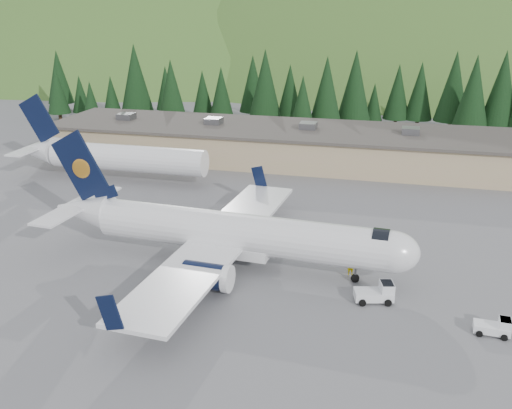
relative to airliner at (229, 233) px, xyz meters
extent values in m
plane|color=slate|center=(1.04, -0.07, -3.15)|extent=(600.00, 600.00, 0.00)
cylinder|color=white|center=(1.04, -0.07, 0.16)|extent=(27.40, 5.38, 3.65)
ellipsoid|color=white|center=(14.62, -0.93, 0.16)|extent=(4.97, 3.95, 3.65)
cylinder|color=black|center=(13.65, -0.87, 0.60)|extent=(1.55, 3.09, 3.01)
cone|color=white|center=(-15.45, 0.99, 0.55)|extent=(6.05, 4.02, 3.65)
cube|color=white|center=(0.07, 0.00, -1.38)|extent=(7.96, 3.60, 0.97)
cube|color=white|center=(-0.90, 0.06, -0.81)|extent=(7.44, 33.32, 0.34)
cube|color=black|center=(-1.30, 16.64, 0.45)|extent=(1.97, 0.27, 2.79)
cube|color=black|center=(-3.41, -16.34, 0.45)|extent=(1.97, 0.27, 2.79)
cylinder|color=black|center=(0.43, 5.62, -1.64)|extent=(4.22, 2.49, 2.24)
cylinder|color=white|center=(2.27, 5.50, -1.64)|extent=(0.73, 2.40, 2.37)
cube|color=white|center=(0.43, 5.62, -1.11)|extent=(2.15, 0.38, 0.87)
cylinder|color=black|center=(-0.29, -5.63, -1.64)|extent=(4.22, 2.49, 2.24)
cylinder|color=white|center=(1.55, -5.75, -1.64)|extent=(0.73, 2.40, 2.37)
cube|color=white|center=(-0.29, -5.63, -1.11)|extent=(2.15, 0.38, 0.87)
cube|color=black|center=(-15.26, 0.97, 5.10)|extent=(6.02, 0.67, 7.14)
ellipsoid|color=orange|center=(-15.05, 1.16, 4.90)|extent=(1.93, 0.30, 1.92)
ellipsoid|color=orange|center=(-15.08, 0.77, 4.90)|extent=(1.93, 0.30, 1.92)
cube|color=black|center=(-12.74, 0.81, 2.57)|extent=(2.69, 0.41, 1.93)
cube|color=white|center=(-15.94, 1.02, 1.03)|extent=(3.30, 12.29, 0.21)
cylinder|color=slate|center=(11.71, -0.75, -2.27)|extent=(0.21, 0.21, 1.75)
cylinder|color=black|center=(11.71, -0.75, -2.78)|extent=(0.75, 0.32, 0.74)
cylinder|color=slate|center=(-1.70, 2.74, -2.17)|extent=(0.25, 0.25, 1.94)
cylinder|color=black|center=(-1.32, 2.71, -2.61)|extent=(1.09, 0.41, 1.07)
cylinder|color=black|center=(-2.09, 2.76, -2.61)|extent=(1.09, 0.41, 1.07)
cylinder|color=slate|center=(-2.04, -2.50, -2.17)|extent=(0.25, 0.25, 1.94)
cylinder|color=black|center=(-1.65, -2.52, -2.61)|extent=(1.09, 0.41, 1.07)
cylinder|color=black|center=(-2.43, -2.47, -2.61)|extent=(1.09, 0.41, 1.07)
cylinder|color=white|center=(-20.96, 21.93, 0.05)|extent=(22.00, 3.60, 3.60)
cone|color=white|center=(-34.96, 21.93, 0.25)|extent=(5.00, 3.60, 3.60)
cube|color=black|center=(-33.96, 21.93, 4.85)|extent=(5.82, 0.28, 6.89)
cube|color=white|center=(-34.96, 21.93, 0.85)|extent=(2.40, 11.00, 0.20)
cube|color=white|center=(13.46, -3.76, -2.58)|extent=(3.41, 2.28, 0.73)
cube|color=white|center=(14.47, -3.51, -1.95)|extent=(1.37, 1.67, 0.94)
cube|color=black|center=(14.47, -3.51, -1.54)|extent=(1.24, 1.54, 0.10)
cylinder|color=black|center=(14.26, -2.70, -2.86)|extent=(0.62, 0.36, 0.58)
cylinder|color=black|center=(14.67, -4.32, -2.86)|extent=(0.62, 0.36, 0.58)
cylinder|color=black|center=(12.25, -3.21, -2.86)|extent=(0.62, 0.36, 0.58)
cylinder|color=black|center=(12.66, -4.83, -2.86)|extent=(0.62, 0.36, 0.58)
cube|color=white|center=(22.22, -6.61, -2.68)|extent=(2.62, 1.41, 0.60)
cube|color=white|center=(23.07, -6.66, -2.17)|extent=(0.92, 1.24, 0.77)
cube|color=black|center=(23.07, -6.66, -1.82)|extent=(0.83, 1.15, 0.09)
cylinder|color=black|center=(23.10, -5.98, -2.91)|extent=(0.49, 0.21, 0.48)
cylinder|color=black|center=(23.03, -7.34, -2.91)|extent=(0.49, 0.21, 0.48)
cylinder|color=black|center=(21.40, -5.89, -2.91)|extent=(0.49, 0.21, 0.48)
cylinder|color=black|center=(21.33, -7.25, -2.91)|extent=(0.49, 0.21, 0.48)
cube|color=tan|center=(-3.96, 37.93, -0.75)|extent=(70.00, 16.00, 4.80)
cube|color=#47423D|center=(-3.96, 37.93, 1.80)|extent=(71.00, 17.00, 0.40)
cube|color=slate|center=(-28.96, 37.93, 2.45)|extent=(2.50, 2.50, 1.00)
cube|color=slate|center=(-13.96, 37.93, 2.45)|extent=(2.50, 2.50, 1.00)
cube|color=slate|center=(1.04, 37.93, 2.45)|extent=(2.50, 2.50, 1.00)
cube|color=slate|center=(16.04, 37.93, 2.45)|extent=(2.50, 2.50, 1.00)
imported|color=#F0D200|center=(11.16, 0.63, -2.32)|extent=(0.70, 0.58, 1.64)
cone|color=black|center=(-59.40, 66.77, 4.50)|extent=(5.61, 5.61, 11.47)
cone|color=black|center=(-53.97, 57.39, 3.06)|extent=(4.55, 4.55, 9.32)
cone|color=black|center=(-50.88, 60.84, 1.96)|extent=(3.74, 3.74, 7.66)
cone|color=black|center=(-45.02, 54.80, 1.81)|extent=(3.63, 3.63, 7.43)
cone|color=black|center=(-41.90, 57.50, 2.25)|extent=(3.96, 3.96, 8.10)
cone|color=black|center=(-37.20, 59.14, 5.77)|extent=(6.54, 6.54, 13.38)
cone|color=black|center=(-34.26, 67.18, 2.90)|extent=(4.44, 4.44, 9.08)
cone|color=black|center=(-27.79, 54.67, 4.41)|extent=(5.54, 5.54, 11.34)
cone|color=black|center=(-24.88, 63.88, 2.74)|extent=(4.32, 4.32, 8.83)
cone|color=black|center=(-20.21, 61.76, 3.36)|extent=(4.77, 4.77, 9.76)
cone|color=black|center=(-15.19, 67.19, 4.43)|extent=(5.56, 5.56, 11.37)
cone|color=black|center=(-10.74, 59.30, 5.47)|extent=(6.32, 6.32, 12.93)
cone|color=black|center=(-7.04, 64.79, 3.64)|extent=(4.97, 4.97, 10.17)
cone|color=black|center=(-2.83, 55.21, 3.11)|extent=(4.59, 4.59, 9.39)
cone|color=black|center=(1.00, 58.17, 4.96)|extent=(5.95, 5.95, 12.16)
cone|color=black|center=(5.74, 62.79, 5.42)|extent=(6.28, 6.28, 12.85)
cone|color=black|center=(9.22, 67.07, 1.70)|extent=(3.55, 3.55, 7.26)
cone|color=black|center=(13.57, 67.40, 3.82)|extent=(5.11, 5.11, 10.46)
cone|color=black|center=(17.68, 67.34, 4.12)|extent=(5.33, 5.33, 10.91)
cone|color=black|center=(23.54, 65.51, 5.41)|extent=(6.27, 6.27, 12.83)
cone|color=black|center=(26.44, 59.67, 5.32)|extent=(6.21, 6.21, 12.70)
cone|color=black|center=(31.20, 61.05, 5.74)|extent=(6.52, 6.52, 13.33)
ellipsoid|color=#3D631F|center=(-88.96, 169.93, -78.15)|extent=(336.00, 240.00, 240.00)
ellipsoid|color=#3D631F|center=(41.04, 199.93, -88.15)|extent=(420.00, 300.00, 300.00)
camera|label=1|loc=(14.33, -46.38, 20.07)|focal=40.00mm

